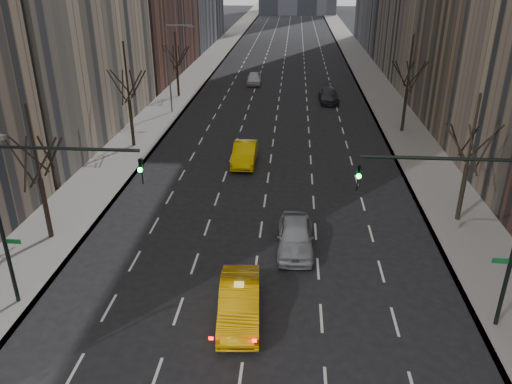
# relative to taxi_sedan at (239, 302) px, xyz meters

# --- Properties ---
(sidewalk_left) EXTENTS (4.50, 320.00, 0.15)m
(sidewalk_left) POSITION_rel_taxi_sedan_xyz_m (-11.84, 58.23, -0.76)
(sidewalk_left) COLOR slate
(sidewalk_left) RESTS_ON ground
(sidewalk_right) EXTENTS (4.50, 320.00, 0.15)m
(sidewalk_right) POSITION_rel_taxi_sedan_xyz_m (12.66, 58.23, -0.76)
(sidewalk_right) COLOR slate
(sidewalk_right) RESTS_ON ground
(tree_lw_b) EXTENTS (3.36, 3.50, 7.82)m
(tree_lw_b) POSITION_rel_taxi_sedan_xyz_m (-11.59, 6.23, 2.89)
(tree_lw_b) COLOR black
(tree_lw_b) RESTS_ON ground
(tree_lw_c) EXTENTS (3.36, 3.50, 8.74)m
(tree_lw_c) POSITION_rel_taxi_sedan_xyz_m (-11.59, 22.23, 3.20)
(tree_lw_c) COLOR black
(tree_lw_c) RESTS_ON ground
(tree_lw_d) EXTENTS (3.36, 3.50, 7.36)m
(tree_lw_d) POSITION_rel_taxi_sedan_xyz_m (-11.59, 40.23, 2.73)
(tree_lw_d) COLOR black
(tree_lw_d) RESTS_ON ground
(tree_rw_b) EXTENTS (3.36, 3.50, 7.82)m
(tree_rw_b) POSITION_rel_taxi_sedan_xyz_m (12.41, 10.23, 2.89)
(tree_rw_b) COLOR black
(tree_rw_b) RESTS_ON ground
(tree_rw_c) EXTENTS (3.36, 3.50, 8.74)m
(tree_rw_c) POSITION_rel_taxi_sedan_xyz_m (12.41, 28.23, 3.20)
(tree_rw_c) COLOR black
(tree_rw_c) RESTS_ON ground
(traffic_mast_left) EXTENTS (6.69, 0.39, 8.00)m
(traffic_mast_left) POSITION_rel_taxi_sedan_xyz_m (-8.70, 0.23, 4.66)
(traffic_mast_left) COLOR black
(traffic_mast_left) RESTS_ON ground
(traffic_mast_right) EXTENTS (6.69, 0.39, 8.00)m
(traffic_mast_right) POSITION_rel_taxi_sedan_xyz_m (9.51, 0.23, 4.66)
(traffic_mast_right) COLOR black
(traffic_mast_right) RESTS_ON ground
(streetlight_far) EXTENTS (2.83, 0.22, 9.00)m
(streetlight_far) POSITION_rel_taxi_sedan_xyz_m (-10.43, 33.23, 4.79)
(streetlight_far) COLOR slate
(streetlight_far) RESTS_ON ground
(taxi_sedan) EXTENTS (2.13, 5.17, 1.66)m
(taxi_sedan) POSITION_rel_taxi_sedan_xyz_m (0.00, 0.00, 0.00)
(taxi_sedan) COLOR #DF9904
(taxi_sedan) RESTS_ON ground
(silver_sedan_ahead) EXTENTS (2.03, 4.93, 1.67)m
(silver_sedan_ahead) POSITION_rel_taxi_sedan_xyz_m (2.45, 6.10, 0.00)
(silver_sedan_ahead) COLOR #919398
(silver_sedan_ahead) RESTS_ON ground
(far_taxi) EXTENTS (1.76, 5.03, 1.66)m
(far_taxi) POSITION_rel_taxi_sedan_xyz_m (-1.61, 19.03, -0.00)
(far_taxi) COLOR yellow
(far_taxi) RESTS_ON ground
(far_suv_grey) EXTENTS (2.25, 5.34, 1.54)m
(far_suv_grey) POSITION_rel_taxi_sedan_xyz_m (6.13, 39.19, -0.06)
(far_suv_grey) COLOR #2B2B2F
(far_suv_grey) RESTS_ON ground
(far_car_white) EXTENTS (1.98, 4.55, 1.53)m
(far_car_white) POSITION_rel_taxi_sedan_xyz_m (-3.18, 47.97, -0.07)
(far_car_white) COLOR silver
(far_car_white) RESTS_ON ground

